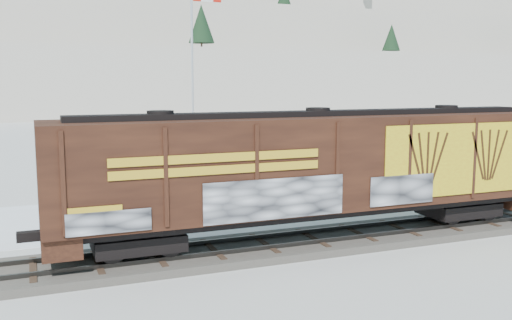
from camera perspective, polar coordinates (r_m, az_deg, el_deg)
name	(u,v)px	position (r m, az deg, el deg)	size (l,w,h in m)	color
ground	(313,245)	(22.21, 5.68, -8.47)	(500.00, 500.00, 0.00)	white
rail_track	(313,241)	(22.17, 5.69, -8.10)	(50.00, 3.40, 0.43)	#59544C
parking_strip	(244,205)	(28.86, -1.18, -4.57)	(40.00, 8.00, 0.03)	white
hillside	(67,50)	(159.20, -18.42, 10.41)	(360.00, 110.00, 93.00)	white
hopper_railcar	(317,166)	(21.61, 6.15, -0.61)	(19.76, 3.06, 4.72)	black
flagpole	(195,110)	(34.63, -6.16, 4.99)	(2.30, 0.90, 12.11)	silver
car_silver	(124,196)	(27.98, -13.09, -3.55)	(1.79, 4.46, 1.52)	#B5B7BD
car_white	(240,189)	(29.16, -1.57, -2.88)	(1.61, 4.63, 1.52)	silver
car_dark	(365,186)	(30.88, 10.84, -2.59)	(1.86, 4.59, 1.33)	black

